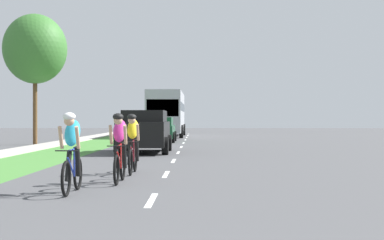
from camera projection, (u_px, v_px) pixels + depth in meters
name	position (u px, v px, depth m)	size (l,w,h in m)	color
ground_plane	(177.00, 155.00, 22.51)	(120.00, 120.00, 0.00)	#4C4C4F
grass_verge	(52.00, 155.00, 22.56)	(2.74, 70.00, 0.01)	#478438
lane_markings_center	(180.00, 150.00, 26.51)	(0.12, 53.13, 0.01)	white
cyclist_lead	(72.00, 152.00, 11.11)	(0.42, 1.72, 1.58)	black
cyclist_trailing	(119.00, 147.00, 12.89)	(0.42, 1.72, 1.58)	black
cyclist_distant	(133.00, 143.00, 15.01)	(0.42, 1.72, 1.58)	black
suv_black	(145.00, 130.00, 24.21)	(2.15, 4.70, 1.79)	black
sedan_dark_green	(159.00, 129.00, 34.94)	(1.98, 4.30, 1.52)	#194C2D
bus_silver	(167.00, 112.00, 45.44)	(2.78, 11.60, 3.48)	#A5A8AD
street_tree_near	(35.00, 49.00, 31.30)	(3.48, 3.48, 7.19)	brown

